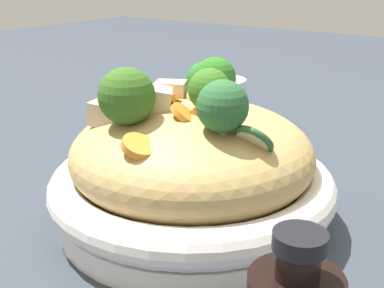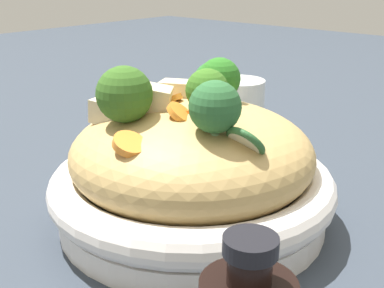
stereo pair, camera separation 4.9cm
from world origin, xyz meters
name	(u,v)px [view 1 (the left image)]	position (x,y,z in m)	size (l,w,h in m)	color
ground_plane	(192,219)	(0.00, 0.00, 0.00)	(3.00, 3.00, 0.00)	#303843
serving_bowl	(192,193)	(0.00, 0.00, 0.03)	(0.29, 0.29, 0.06)	white
noodle_heap	(192,153)	(0.00, 0.00, 0.07)	(0.24, 0.24, 0.10)	tan
broccoli_florets	(190,91)	(0.00, 0.00, 0.14)	(0.20, 0.15, 0.07)	#A0B572
carrot_coins	(172,120)	(-0.04, -0.01, 0.12)	(0.12, 0.07, 0.03)	orange
zucchini_slices	(227,111)	(0.02, -0.03, 0.12)	(0.10, 0.13, 0.04)	beige
chicken_chunks	(145,103)	(-0.02, 0.04, 0.12)	(0.11, 0.08, 0.04)	beige
drinking_glass	(219,109)	(0.23, 0.12, 0.05)	(0.08, 0.08, 0.09)	silver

